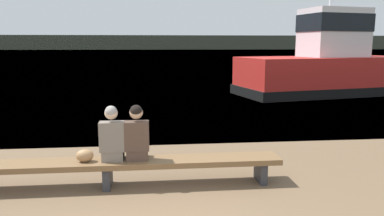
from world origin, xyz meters
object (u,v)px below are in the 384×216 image
(person_right, at_px, (137,135))
(shopping_bag, at_px, (85,156))
(person_left, at_px, (112,136))
(tugboat_red, at_px, (326,67))
(bench_main, at_px, (107,166))

(person_right, xyz_separation_m, shopping_bag, (-0.86, -0.02, -0.32))
(shopping_bag, bearing_deg, person_right, 1.44)
(person_left, height_order, tugboat_red, tugboat_red)
(person_left, height_order, shopping_bag, person_left)
(bench_main, relative_size, person_right, 6.24)
(person_right, bearing_deg, shopping_bag, -178.56)
(person_left, xyz_separation_m, shopping_bag, (-0.45, -0.02, -0.31))
(person_right, relative_size, tugboat_red, 0.11)
(bench_main, bearing_deg, person_left, 0.27)
(tugboat_red, bearing_deg, person_left, 129.36)
(person_right, height_order, tugboat_red, tugboat_red)
(shopping_bag, bearing_deg, bench_main, 3.51)
(person_left, xyz_separation_m, person_right, (0.41, -0.00, 0.01))
(bench_main, bearing_deg, tugboat_red, 50.84)
(person_right, xyz_separation_m, tugboat_red, (8.53, 11.10, 0.38))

